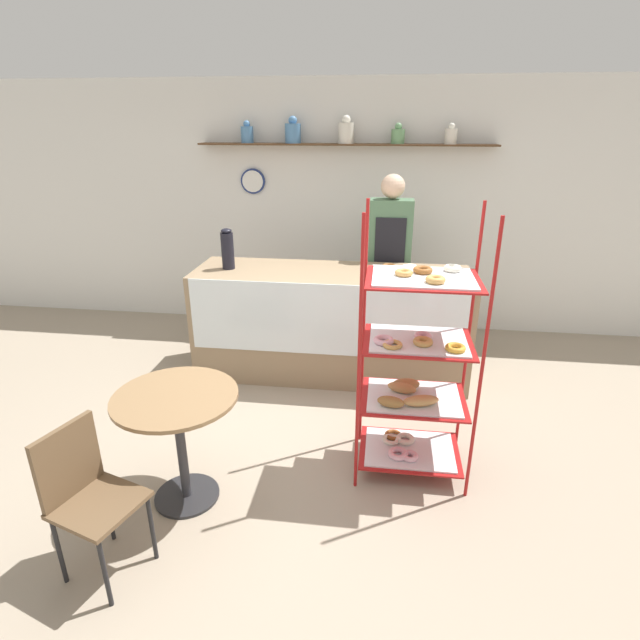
# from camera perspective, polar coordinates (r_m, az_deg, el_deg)

# --- Properties ---
(ground_plane) EXTENTS (14.00, 14.00, 0.00)m
(ground_plane) POSITION_cam_1_polar(r_m,az_deg,el_deg) (3.84, -0.88, -14.39)
(ground_plane) COLOR gray
(back_wall) EXTENTS (10.00, 0.30, 2.70)m
(back_wall) POSITION_cam_1_polar(r_m,az_deg,el_deg) (5.71, 2.82, 12.69)
(back_wall) COLOR white
(back_wall) RESTS_ON ground_plane
(display_counter) EXTENTS (2.51, 0.77, 1.01)m
(display_counter) POSITION_cam_1_polar(r_m,az_deg,el_deg) (4.68, 1.29, -0.35)
(display_counter) COLOR #937A5B
(display_counter) RESTS_ON ground_plane
(pastry_rack) EXTENTS (0.74, 0.55, 1.81)m
(pastry_rack) POSITION_cam_1_polar(r_m,az_deg,el_deg) (3.33, 10.71, -5.71)
(pastry_rack) COLOR #A51919
(pastry_rack) RESTS_ON ground_plane
(person_worker) EXTENTS (0.41, 0.23, 1.81)m
(person_worker) POSITION_cam_1_polar(r_m,az_deg,el_deg) (5.01, 7.91, 7.00)
(person_worker) COLOR #282833
(person_worker) RESTS_ON ground_plane
(cafe_table) EXTENTS (0.75, 0.75, 0.76)m
(cafe_table) POSITION_cam_1_polar(r_m,az_deg,el_deg) (3.21, -15.90, -11.10)
(cafe_table) COLOR #262628
(cafe_table) RESTS_ON ground_plane
(cafe_chair) EXTENTS (0.48, 0.48, 0.86)m
(cafe_chair) POSITION_cam_1_polar(r_m,az_deg,el_deg) (2.95, -25.26, -16.93)
(cafe_chair) COLOR black
(cafe_chair) RESTS_ON ground_plane
(coffee_carafe) EXTENTS (0.11, 0.11, 0.37)m
(coffee_carafe) POSITION_cam_1_polar(r_m,az_deg,el_deg) (4.64, -10.52, 7.97)
(coffee_carafe) COLOR black
(coffee_carafe) RESTS_ON display_counter
(donut_tray_counter) EXTENTS (0.48, 0.36, 0.05)m
(donut_tray_counter) POSITION_cam_1_polar(r_m,az_deg,el_deg) (4.55, 9.07, 5.69)
(donut_tray_counter) COLOR silver
(donut_tray_counter) RESTS_ON display_counter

